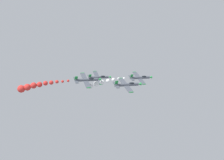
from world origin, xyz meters
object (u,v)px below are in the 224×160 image
(airplane_right_inner, at_px, (127,85))
(airplane_left_outer, at_px, (87,80))
(airplane_lead, at_px, (140,78))
(airplane_left_inner, at_px, (99,77))

(airplane_right_inner, height_order, airplane_left_outer, airplane_left_outer)
(airplane_lead, xyz_separation_m, airplane_left_outer, (-0.01, -23.11, 0.01))
(airplane_lead, distance_m, airplane_right_inner, 17.56)
(airplane_lead, bearing_deg, airplane_right_inner, -45.17)
(airplane_left_inner, distance_m, airplane_left_outer, 14.93)
(airplane_lead, xyz_separation_m, airplane_right_inner, (12.36, -12.43, -0.98))
(airplane_lead, height_order, airplane_left_outer, airplane_left_outer)
(airplane_left_outer, bearing_deg, airplane_left_inner, 141.81)
(airplane_lead, bearing_deg, airplane_left_inner, -130.23)
(airplane_right_inner, xyz_separation_m, airplane_left_outer, (-12.38, -10.68, 0.99))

